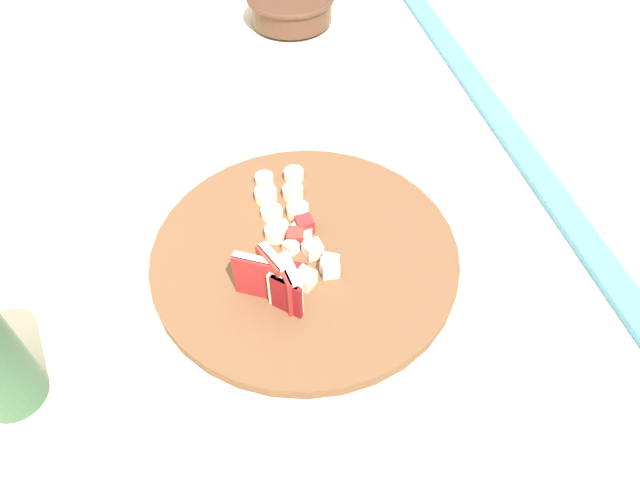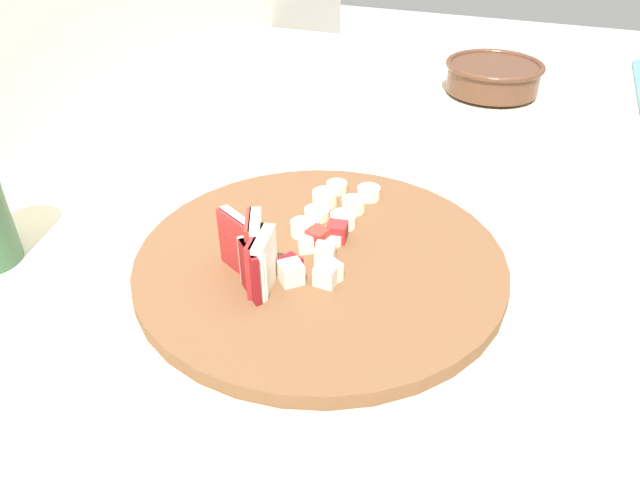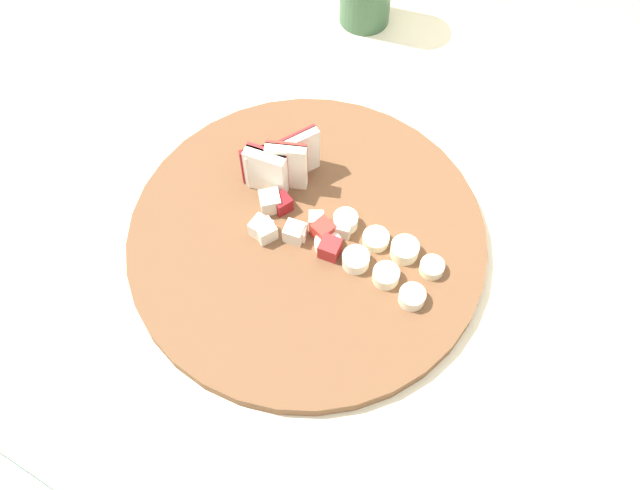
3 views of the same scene
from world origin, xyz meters
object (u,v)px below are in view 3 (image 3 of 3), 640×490
(cutting_board, at_px, (307,239))
(banana_slice_rows, at_px, (379,256))
(apple_dice_pile, at_px, (296,225))
(apple_wedge_fan, at_px, (277,165))

(cutting_board, height_order, banana_slice_rows, banana_slice_rows)
(apple_dice_pile, bearing_deg, cutting_board, 3.43)
(banana_slice_rows, bearing_deg, apple_dice_pile, -171.80)
(cutting_board, bearing_deg, banana_slice_rows, 8.97)
(apple_wedge_fan, bearing_deg, cutting_board, -35.28)
(apple_dice_pile, bearing_deg, apple_wedge_fan, 137.80)
(cutting_board, height_order, apple_wedge_fan, apple_wedge_fan)
(cutting_board, xyz_separation_m, banana_slice_rows, (0.08, 0.01, 0.01))
(apple_wedge_fan, relative_size, banana_slice_rows, 0.58)
(apple_wedge_fan, relative_size, apple_dice_pile, 0.69)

